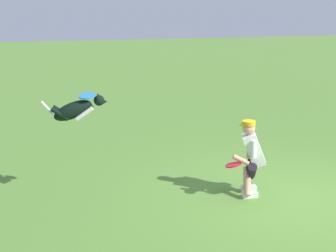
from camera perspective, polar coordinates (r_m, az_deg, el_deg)
The scene contains 5 objects.
ground_plane at distance 8.38m, azimuth 14.22°, elevation -8.57°, with size 60.00×60.00×0.00m, color #5B8B37.
person at distance 8.28m, azimuth 9.72°, elevation -3.43°, with size 0.67×0.66×1.29m.
dog at distance 7.86m, azimuth -10.71°, elevation 1.89°, with size 1.05×0.37×0.50m.
frisbee_flying at distance 7.78m, azimuth -9.46°, elevation 3.52°, with size 0.26×0.26×0.02m, color #2D87ED.
frisbee_held at distance 8.06m, azimuth 7.66°, elevation -4.51°, with size 0.27×0.27×0.02m, color red.
Camera 1 is at (3.69, 6.76, 3.31)m, focal length 52.09 mm.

